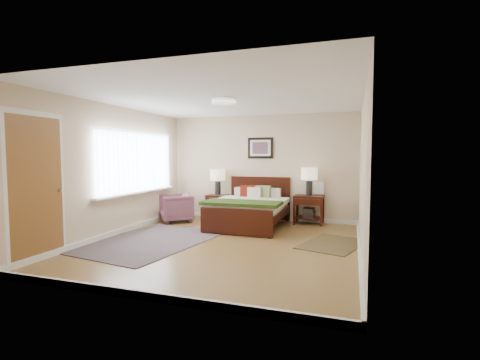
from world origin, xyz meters
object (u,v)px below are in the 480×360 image
(nightstand_left, at_px, (218,200))
(lamp_left, at_px, (218,177))
(lamp_right, at_px, (309,176))
(rug_persian, at_px, (149,241))
(nightstand_right, at_px, (309,207))
(armchair, at_px, (176,208))
(bed, at_px, (250,205))

(nightstand_left, distance_m, lamp_left, 0.56)
(lamp_right, bearing_deg, lamp_left, 180.00)
(nightstand_left, relative_size, lamp_left, 0.96)
(lamp_left, xyz_separation_m, rug_persian, (-0.33, -2.52, -1.02))
(nightstand_right, xyz_separation_m, lamp_left, (-2.20, 0.01, 0.64))
(nightstand_right, distance_m, rug_persian, 3.59)
(nightstand_left, height_order, nightstand_right, nightstand_right)
(armchair, xyz_separation_m, rug_persian, (0.45, -1.84, -0.32))
(bed, bearing_deg, lamp_right, 30.39)
(bed, height_order, rug_persian, bed)
(bed, height_order, nightstand_left, bed)
(nightstand_right, bearing_deg, bed, -150.07)
(rug_persian, bearing_deg, armchair, 112.70)
(lamp_right, height_order, rug_persian, lamp_right)
(lamp_left, bearing_deg, bed, -34.38)
(armchair, bearing_deg, bed, 50.29)
(nightstand_right, relative_size, lamp_left, 1.07)
(lamp_right, relative_size, armchair, 0.86)
(nightstand_left, xyz_separation_m, lamp_right, (2.20, 0.02, 0.62))
(bed, relative_size, armchair, 2.66)
(lamp_right, xyz_separation_m, rug_persian, (-2.53, -2.52, -1.07))
(bed, distance_m, nightstand_right, 1.37)
(lamp_right, bearing_deg, rug_persian, -135.09)
(bed, xyz_separation_m, armchair, (-1.80, 0.01, -0.15))
(lamp_right, distance_m, rug_persian, 3.73)
(nightstand_left, bearing_deg, armchair, -139.44)
(nightstand_right, distance_m, lamp_right, 0.69)
(lamp_left, height_order, armchair, lamp_left)
(lamp_left, bearing_deg, lamp_right, 0.00)
(bed, bearing_deg, lamp_left, 145.62)
(nightstand_left, distance_m, rug_persian, 2.57)
(lamp_left, distance_m, lamp_right, 2.20)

